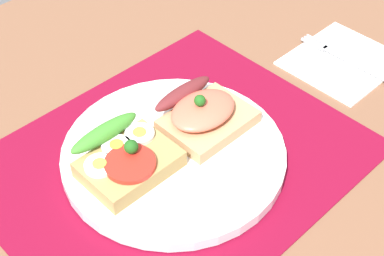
% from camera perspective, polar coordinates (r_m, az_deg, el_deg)
% --- Properties ---
extents(ground_plane, '(1.20, 0.90, 0.03)m').
position_cam_1_polar(ground_plane, '(0.69, -1.80, -4.15)').
color(ground_plane, brown).
extents(placemat, '(0.42, 0.35, 0.00)m').
position_cam_1_polar(placemat, '(0.67, -1.83, -3.15)').
color(placemat, maroon).
rests_on(placemat, ground_plane).
extents(plate, '(0.26, 0.26, 0.01)m').
position_cam_1_polar(plate, '(0.67, -1.85, -2.63)').
color(plate, white).
rests_on(plate, placemat).
extents(sandwich_egg_tomato, '(0.10, 0.09, 0.04)m').
position_cam_1_polar(sandwich_egg_tomato, '(0.63, -6.76, -2.99)').
color(sandwich_egg_tomato, '#AA874D').
rests_on(sandwich_egg_tomato, plate).
extents(sandwich_salmon, '(0.11, 0.09, 0.05)m').
position_cam_1_polar(sandwich_salmon, '(0.68, 1.08, 1.50)').
color(sandwich_salmon, tan).
rests_on(sandwich_salmon, plate).
extents(napkin, '(0.15, 0.13, 0.01)m').
position_cam_1_polar(napkin, '(0.84, 14.90, 6.59)').
color(napkin, white).
rests_on(napkin, ground_plane).
extents(fork, '(0.02, 0.15, 0.00)m').
position_cam_1_polar(fork, '(0.84, 14.97, 6.89)').
color(fork, '#B7B7BC').
rests_on(fork, napkin).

